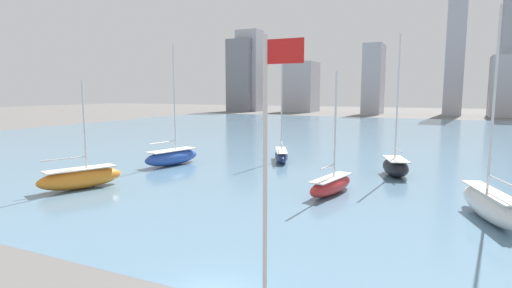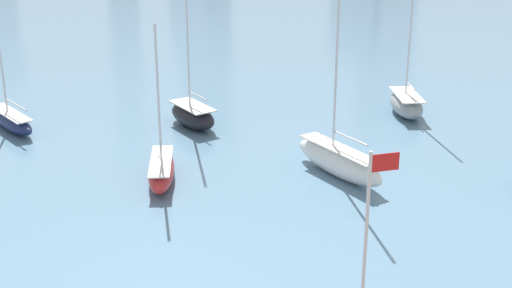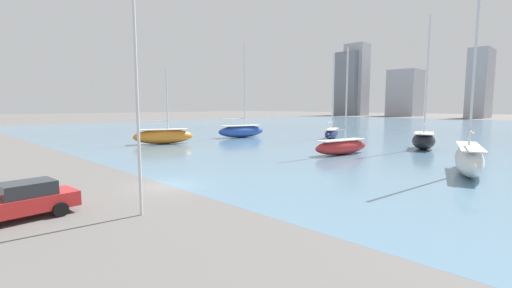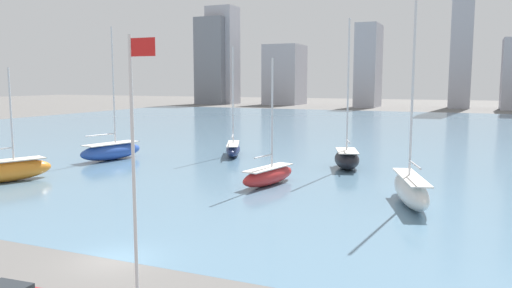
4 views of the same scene
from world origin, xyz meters
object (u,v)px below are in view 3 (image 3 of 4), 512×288
(sailboat_red, at_px, (342,146))
(sailboat_orange, at_px, (164,136))
(sailboat_navy, at_px, (331,133))
(sailboat_blue, at_px, (241,131))
(sailboat_black, at_px, (424,140))
(flag_pole, at_px, (137,88))
(sailboat_white, at_px, (469,158))
(parked_pickup_red, at_px, (17,202))

(sailboat_red, distance_m, sailboat_orange, 24.40)
(sailboat_navy, bearing_deg, sailboat_blue, -167.44)
(sailboat_red, height_order, sailboat_black, sailboat_black)
(sailboat_black, bearing_deg, flag_pole, -108.50)
(sailboat_white, relative_size, sailboat_orange, 1.48)
(sailboat_blue, distance_m, parked_pickup_red, 42.63)
(sailboat_blue, bearing_deg, flag_pole, -35.69)
(sailboat_black, height_order, parked_pickup_red, sailboat_black)
(sailboat_blue, distance_m, sailboat_orange, 14.35)
(sailboat_white, distance_m, sailboat_orange, 36.04)
(sailboat_white, bearing_deg, sailboat_blue, 148.71)
(sailboat_black, bearing_deg, sailboat_blue, 172.66)
(sailboat_blue, distance_m, sailboat_red, 23.47)
(sailboat_orange, bearing_deg, sailboat_black, 58.79)
(sailboat_red, bearing_deg, sailboat_blue, 176.89)
(sailboat_black, bearing_deg, sailboat_orange, -162.73)
(sailboat_white, bearing_deg, sailboat_orange, 171.58)
(sailboat_navy, distance_m, parked_pickup_red, 45.80)
(sailboat_navy, relative_size, sailboat_black, 0.86)
(sailboat_black, height_order, sailboat_orange, sailboat_black)
(flag_pole, xyz_separation_m, sailboat_black, (0.18, 36.37, -4.91))
(flag_pole, relative_size, sailboat_black, 0.70)
(sailboat_red, xyz_separation_m, parked_pickup_red, (0.95, -29.45, -0.07))
(flag_pole, bearing_deg, sailboat_black, 89.72)
(sailboat_red, bearing_deg, sailboat_black, 79.90)
(sailboat_blue, relative_size, sailboat_orange, 1.48)
(flag_pole, xyz_separation_m, sailboat_blue, (-27.03, 31.14, -4.93))
(sailboat_white, height_order, sailboat_black, sailboat_black)
(sailboat_orange, relative_size, parked_pickup_red, 2.01)
(flag_pole, height_order, sailboat_black, sailboat_black)
(flag_pole, bearing_deg, sailboat_orange, 148.39)
(sailboat_blue, xyz_separation_m, sailboat_black, (27.21, 5.23, 0.02))
(sailboat_navy, xyz_separation_m, parked_pickup_red, (11.75, -44.27, -0.09))
(sailboat_white, bearing_deg, sailboat_red, 150.94)
(sailboat_navy, bearing_deg, flag_pole, -93.15)
(sailboat_black, bearing_deg, sailboat_red, -130.12)
(sailboat_blue, bearing_deg, sailboat_orange, -77.68)
(flag_pole, xyz_separation_m, sailboat_white, (8.29, 22.55, -4.83))
(sailboat_blue, xyz_separation_m, sailboat_red, (22.68, -6.04, -0.20))
(sailboat_blue, xyz_separation_m, sailboat_orange, (-0.26, -14.35, -0.03))
(sailboat_red, xyz_separation_m, sailboat_white, (12.64, -2.56, 0.30))
(sailboat_blue, bearing_deg, sailboat_navy, 49.85)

